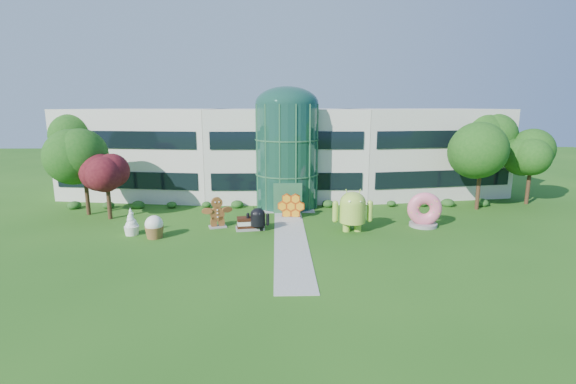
{
  "coord_description": "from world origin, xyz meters",
  "views": [
    {
      "loc": [
        -1.01,
        -27.96,
        9.63
      ],
      "look_at": [
        -0.06,
        6.0,
        2.6
      ],
      "focal_mm": 26.0,
      "sensor_mm": 36.0,
      "label": 1
    }
  ],
  "objects_px": {
    "donut": "(424,209)",
    "gingerbread": "(217,212)",
    "android_black": "(258,217)",
    "android_green": "(353,208)"
  },
  "relations": [
    {
      "from": "android_black",
      "to": "donut",
      "type": "relative_size",
      "value": 0.74
    },
    {
      "from": "android_green",
      "to": "android_black",
      "type": "relative_size",
      "value": 1.73
    },
    {
      "from": "android_green",
      "to": "gingerbread",
      "type": "xyz_separation_m",
      "value": [
        -10.69,
        1.4,
        -0.59
      ]
    },
    {
      "from": "donut",
      "to": "android_black",
      "type": "bearing_deg",
      "value": -167.82
    },
    {
      "from": "donut",
      "to": "android_green",
      "type": "bearing_deg",
      "value": -159.97
    },
    {
      "from": "android_green",
      "to": "gingerbread",
      "type": "relative_size",
      "value": 1.36
    },
    {
      "from": "android_green",
      "to": "donut",
      "type": "height_order",
      "value": "android_green"
    },
    {
      "from": "donut",
      "to": "gingerbread",
      "type": "bearing_deg",
      "value": -171.98
    },
    {
      "from": "donut",
      "to": "gingerbread",
      "type": "distance_m",
      "value": 16.73
    },
    {
      "from": "android_green",
      "to": "donut",
      "type": "bearing_deg",
      "value": 10.72
    }
  ]
}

